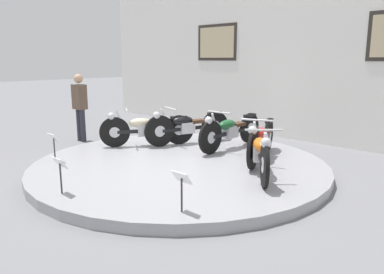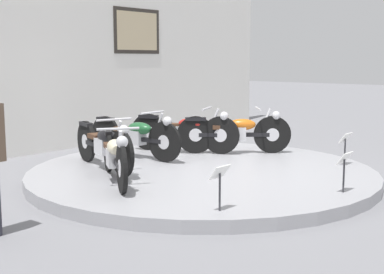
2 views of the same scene
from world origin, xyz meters
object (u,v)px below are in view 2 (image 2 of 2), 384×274
object	(u,v)px
motorcycle_black	(104,143)
motorcycle_orange	(236,131)
info_placard_front_centre	(344,163)
info_placard_front_left	(220,178)
motorcycle_cream	(115,154)
info_placard_front_right	(345,142)
motorcycle_green	(136,135)
motorcycle_red	(186,130)

from	to	relation	value
motorcycle_black	motorcycle_orange	world-z (taller)	motorcycle_black
info_placard_front_centre	motorcycle_black	bearing A→B (deg)	105.78
motorcycle_orange	info_placard_front_left	bearing A→B (deg)	-148.00
motorcycle_cream	motorcycle_orange	size ratio (longest dim) A/B	1.07
motorcycle_cream	info_placard_front_right	bearing A→B (deg)	-31.97
motorcycle_cream	motorcycle_orange	xyz separation A→B (m)	(2.86, 0.00, 0.01)
motorcycle_black	motorcycle_green	bearing A→B (deg)	17.54
motorcycle_green	motorcycle_red	bearing A→B (deg)	-17.50
motorcycle_black	motorcycle_red	distance (m)	1.91
motorcycle_green	info_placard_front_left	distance (m)	3.39
motorcycle_orange	motorcycle_green	bearing A→B (deg)	143.66
motorcycle_red	info_placard_front_centre	xyz separation A→B (m)	(-0.96, -3.38, -0.03)
motorcycle_cream	motorcycle_black	size ratio (longest dim) A/B	0.86
motorcycle_red	info_placard_front_right	bearing A→B (deg)	-75.70
info_placard_front_centre	motorcycle_orange	bearing A→B (deg)	61.35
motorcycle_black	motorcycle_orange	xyz separation A→B (m)	(2.39, -0.75, -0.00)
motorcycle_cream	motorcycle_red	bearing A→B (deg)	17.59
motorcycle_black	info_placard_front_left	xyz separation A→B (m)	(-0.68, -2.67, -0.03)
info_placard_front_centre	info_placard_front_left	bearing A→B (deg)	156.70
motorcycle_cream	motorcycle_green	world-z (taller)	motorcycle_green
motorcycle_black	info_placard_front_left	bearing A→B (deg)	-104.36
motorcycle_cream	motorcycle_green	bearing A→B (deg)	36.44
motorcycle_black	motorcycle_green	xyz separation A→B (m)	(0.96, 0.30, -0.00)
motorcycle_red	motorcycle_orange	world-z (taller)	motorcycle_red
motorcycle_black	motorcycle_red	xyz separation A→B (m)	(1.91, 0.00, 0.00)
motorcycle_cream	motorcycle_red	xyz separation A→B (m)	(2.39, 0.76, 0.01)
motorcycle_green	info_placard_front_right	distance (m)	3.39
motorcycle_red	motorcycle_green	bearing A→B (deg)	162.50
motorcycle_cream	motorcycle_green	xyz separation A→B (m)	(1.43, 1.06, 0.01)
info_placard_front_left	info_placard_front_right	bearing A→B (deg)	0.00
motorcycle_orange	info_placard_front_left	distance (m)	3.62
motorcycle_orange	info_placard_front_centre	bearing A→B (deg)	-118.65
motorcycle_cream	motorcycle_orange	distance (m)	2.86
info_placard_front_centre	info_placard_front_right	distance (m)	1.78
motorcycle_red	motorcycle_orange	size ratio (longest dim) A/B	1.22
motorcycle_red	motorcycle_orange	bearing A→B (deg)	-57.62
motorcycle_orange	info_placard_front_right	xyz separation A→B (m)	(0.20, -1.92, -0.03)
motorcycle_cream	info_placard_front_centre	size ratio (longest dim) A/B	3.25
info_placard_front_right	motorcycle_orange	bearing A→B (deg)	96.06
info_placard_front_left	info_placard_front_centre	distance (m)	1.78
motorcycle_red	info_placard_front_right	size ratio (longest dim) A/B	3.69
motorcycle_green	motorcycle_orange	bearing A→B (deg)	-36.34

